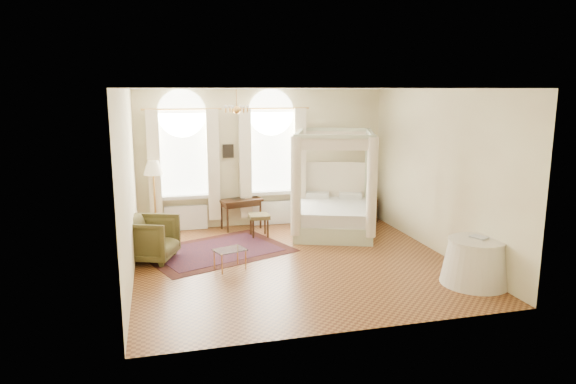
% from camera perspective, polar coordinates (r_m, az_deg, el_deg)
% --- Properties ---
extents(ground, '(6.00, 6.00, 0.00)m').
position_cam_1_polar(ground, '(10.03, 0.79, -7.79)').
color(ground, brown).
rests_on(ground, ground).
extents(room_walls, '(6.00, 6.00, 6.00)m').
position_cam_1_polar(room_walls, '(9.57, 0.82, 3.48)').
color(room_walls, '#FFF8C2').
rests_on(room_walls, ground).
extents(window_left, '(1.62, 0.27, 3.29)m').
position_cam_1_polar(window_left, '(12.17, -11.47, 2.59)').
color(window_left, white).
rests_on(window_left, room_walls).
extents(window_right, '(1.62, 0.27, 3.29)m').
position_cam_1_polar(window_right, '(12.45, -1.77, 3.01)').
color(window_right, white).
rests_on(window_right, room_walls).
extents(chandelier, '(0.51, 0.45, 0.50)m').
position_cam_1_polar(chandelier, '(10.48, -5.73, 9.19)').
color(chandelier, '#C18A40').
rests_on(chandelier, room_walls).
extents(wall_pictures, '(2.54, 0.03, 0.39)m').
position_cam_1_polar(wall_pictures, '(12.47, -2.39, 4.88)').
color(wall_pictures, black).
rests_on(wall_pictures, room_walls).
extents(canopy_bed, '(2.39, 2.63, 2.37)m').
position_cam_1_polar(canopy_bed, '(11.97, 5.07, -2.00)').
color(canopy_bed, '#B9C19D').
rests_on(canopy_bed, ground).
extents(nightstand, '(0.51, 0.49, 0.58)m').
position_cam_1_polar(nightstand, '(13.28, 9.02, -1.87)').
color(nightstand, '#35210E').
rests_on(nightstand, ground).
extents(nightstand_lamp, '(0.27, 0.27, 0.40)m').
position_cam_1_polar(nightstand_lamp, '(13.20, 9.28, 0.50)').
color(nightstand_lamp, '#C18A40').
rests_on(nightstand_lamp, nightstand).
extents(writing_desk, '(1.06, 0.72, 0.72)m').
position_cam_1_polar(writing_desk, '(12.29, -5.26, -1.27)').
color(writing_desk, '#35210E').
rests_on(writing_desk, ground).
extents(laptop, '(0.36, 0.28, 0.03)m').
position_cam_1_polar(laptop, '(12.27, -5.53, -0.73)').
color(laptop, black).
rests_on(laptop, writing_desk).
extents(stool, '(0.45, 0.45, 0.51)m').
position_cam_1_polar(stool, '(11.65, -3.23, -2.91)').
color(stool, '#4D4321').
rests_on(stool, ground).
extents(armchair, '(1.22, 1.21, 0.87)m').
position_cam_1_polar(armchair, '(10.37, -15.05, -5.05)').
color(armchair, '#453E1D').
rests_on(armchair, ground).
extents(coffee_table, '(0.66, 0.56, 0.38)m').
position_cam_1_polar(coffee_table, '(9.60, -6.48, -6.57)').
color(coffee_table, silver).
rests_on(coffee_table, ground).
extents(floor_lamp, '(0.44, 0.44, 1.72)m').
position_cam_1_polar(floor_lamp, '(11.99, -14.74, 2.21)').
color(floor_lamp, '#C18A40').
rests_on(floor_lamp, ground).
extents(oriental_rug, '(3.39, 2.94, 0.01)m').
position_cam_1_polar(oriental_rug, '(10.78, -7.92, -6.49)').
color(oriental_rug, '#42170F').
rests_on(oriental_rug, ground).
extents(side_table, '(1.15, 1.15, 0.79)m').
position_cam_1_polar(side_table, '(9.42, 20.10, -7.31)').
color(side_table, white).
rests_on(side_table, ground).
extents(book, '(0.30, 0.34, 0.03)m').
position_cam_1_polar(book, '(9.32, 20.13, -4.85)').
color(book, black).
rests_on(book, side_table).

